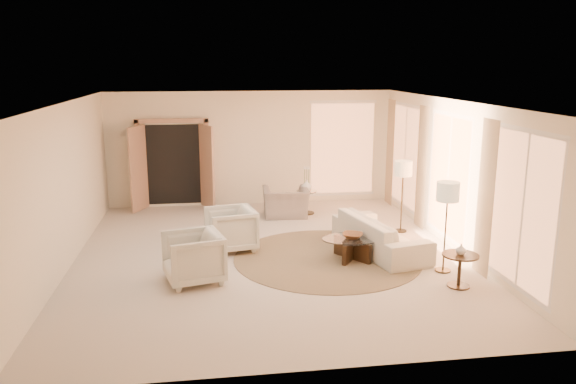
{
  "coord_description": "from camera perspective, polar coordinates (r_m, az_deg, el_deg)",
  "views": [
    {
      "loc": [
        -1.06,
        -9.74,
        3.46
      ],
      "look_at": [
        0.4,
        0.4,
        1.1
      ],
      "focal_mm": 35.0,
      "sensor_mm": 36.0,
      "label": 1
    }
  ],
  "objects": [
    {
      "name": "area_rug",
      "position": [
        10.29,
        4.01,
        -6.67
      ],
      "size": [
        3.47,
        3.47,
        0.01
      ],
      "primitive_type": "cylinder",
      "rotation": [
        0.0,
        0.0,
        -0.02
      ],
      "color": "#443624",
      "rests_on": "room"
    },
    {
      "name": "side_table",
      "position": [
        13.15,
        1.9,
        -0.79
      ],
      "size": [
        0.47,
        0.47,
        0.55
      ],
      "rotation": [
        0.0,
        0.0,
        -0.21
      ],
      "color": "#2D2618",
      "rests_on": "room"
    },
    {
      "name": "window_back_corner",
      "position": [
        14.25,
        5.55,
        4.4
      ],
      "size": [
        1.7,
        0.1,
        2.4
      ],
      "primitive_type": null,
      "color": "#FFA166",
      "rests_on": "room"
    },
    {
      "name": "room",
      "position": [
        10.01,
        -1.94,
        1.08
      ],
      "size": [
        7.04,
        8.04,
        2.83
      ],
      "color": "beige",
      "rests_on": "ground"
    },
    {
      "name": "floor_lamp_near",
      "position": [
        11.77,
        11.62,
        2.03
      ],
      "size": [
        0.36,
        0.36,
        1.5
      ],
      "rotation": [
        0.0,
        0.0,
        0.14
      ],
      "color": "#2D2618",
      "rests_on": "room"
    },
    {
      "name": "windows_right",
      "position": [
        11.03,
        16.12,
        1.43
      ],
      "size": [
        0.1,
        6.4,
        2.4
      ],
      "primitive_type": null,
      "color": "#FFA166",
      "rests_on": "room"
    },
    {
      "name": "accent_chair",
      "position": [
        12.88,
        -0.25,
        -0.56
      ],
      "size": [
        1.06,
        0.72,
        0.89
      ],
      "primitive_type": "imported",
      "rotation": [
        0.0,
        0.0,
        3.09
      ],
      "color": "gray",
      "rests_on": "room"
    },
    {
      "name": "coffee_table",
      "position": [
        10.19,
        6.55,
        -5.46
      ],
      "size": [
        1.1,
        1.1,
        0.4
      ],
      "rotation": [
        0.0,
        0.0,
        0.0
      ],
      "color": "black",
      "rests_on": "room"
    },
    {
      "name": "french_doors",
      "position": [
        13.79,
        -11.57,
        2.72
      ],
      "size": [
        1.95,
        0.66,
        2.16
      ],
      "color": "tan",
      "rests_on": "room"
    },
    {
      "name": "side_vase",
      "position": [
        13.07,
        1.92,
        0.68
      ],
      "size": [
        0.29,
        0.29,
        0.26
      ],
      "primitive_type": "imported",
      "rotation": [
        0.0,
        0.0,
        -0.14
      ],
      "color": "white",
      "rests_on": "side_table"
    },
    {
      "name": "bowl",
      "position": [
        10.13,
        6.58,
        -4.41
      ],
      "size": [
        0.48,
        0.48,
        0.09
      ],
      "primitive_type": "imported",
      "rotation": [
        0.0,
        0.0,
        -0.42
      ],
      "color": "brown",
      "rests_on": "coffee_table"
    },
    {
      "name": "curtains_right",
      "position": [
        11.83,
        14.12,
        2.06
      ],
      "size": [
        0.06,
        5.2,
        2.6
      ],
      "primitive_type": null,
      "color": "tan",
      "rests_on": "room"
    },
    {
      "name": "floor_lamp_far",
      "position": [
        9.63,
        15.91,
        -0.37
      ],
      "size": [
        0.38,
        0.38,
        1.55
      ],
      "rotation": [
        0.0,
        0.0,
        0.28
      ],
      "color": "#2D2618",
      "rests_on": "room"
    },
    {
      "name": "end_table",
      "position": [
        9.29,
        17.06,
        -7.06
      ],
      "size": [
        0.57,
        0.57,
        0.54
      ],
      "rotation": [
        0.0,
        0.0,
        -0.32
      ],
      "color": "black",
      "rests_on": "room"
    },
    {
      "name": "sofa",
      "position": [
        10.67,
        9.33,
        -4.23
      ],
      "size": [
        1.39,
        2.44,
        0.67
      ],
      "primitive_type": "imported",
      "rotation": [
        0.0,
        0.0,
        1.8
      ],
      "color": "silver",
      "rests_on": "room"
    },
    {
      "name": "armchair_right",
      "position": [
        9.19,
        -9.61,
        -6.35
      ],
      "size": [
        1.0,
        1.04,
        0.9
      ],
      "primitive_type": "imported",
      "rotation": [
        0.0,
        0.0,
        -1.33
      ],
      "color": "silver",
      "rests_on": "room"
    },
    {
      "name": "armchair_left",
      "position": [
        10.63,
        -5.86,
        -3.57
      ],
      "size": [
        0.95,
        1.0,
        0.89
      ],
      "primitive_type": "imported",
      "rotation": [
        0.0,
        0.0,
        -1.39
      ],
      "color": "silver",
      "rests_on": "room"
    },
    {
      "name": "end_vase",
      "position": [
        9.21,
        17.16,
        -5.59
      ],
      "size": [
        0.17,
        0.17,
        0.17
      ],
      "primitive_type": "imported",
      "rotation": [
        0.0,
        0.0,
        0.01
      ],
      "color": "white",
      "rests_on": "end_table"
    }
  ]
}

